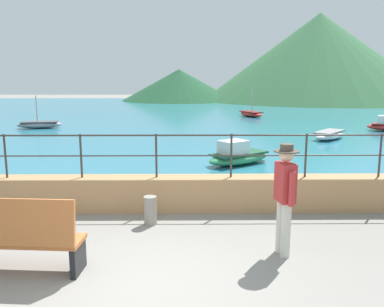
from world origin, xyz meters
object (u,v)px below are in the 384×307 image
bench_main (19,236)px  person_walking (285,194)px  boat_5 (329,135)px  boat_4 (40,124)px  boat_3 (251,114)px  boat_2 (238,156)px  bollard (150,210)px

bench_main → person_walking: person_walking is taller
person_walking → boat_5: size_ratio=0.75×
person_walking → boat_4: bearing=120.8°
boat_3 → boat_4: boat_3 is taller
boat_5 → bench_main: bearing=-125.0°
person_walking → boat_3: 22.13m
person_walking → bench_main: bearing=-171.0°
boat_2 → boat_5: 6.95m
boat_3 → boat_4: size_ratio=1.01×
boat_2 → boat_5: boat_2 is taller
bench_main → boat_5: (8.56, 12.22, -0.30)m
bench_main → boat_2: bench_main is taller
boat_3 → boat_4: (-12.22, -6.26, -0.00)m
boat_2 → boat_5: size_ratio=1.02×
boat_3 → bench_main: bearing=-106.6°
bench_main → bollard: bearing=49.9°
boat_4 → boat_5: 14.63m
boat_4 → boat_5: boat_4 is taller
bollard → boat_3: size_ratio=0.22×
bollard → boat_5: 12.38m
boat_4 → bollard: bearing=-63.5°
boat_2 → boat_4: size_ratio=0.98×
boat_4 → boat_5: (14.06, -4.05, -0.01)m
person_walking → bollard: 2.66m
boat_2 → boat_4: 13.17m
boat_2 → boat_3: (2.81, 15.48, -0.06)m
boat_2 → bench_main: bearing=-119.0°
boat_3 → boat_2: bearing=-100.3°
person_walking → bollard: (-2.18, 1.34, -0.71)m
boat_2 → boat_5: (4.65, 5.17, -0.07)m
bench_main → boat_4: (-5.50, 16.27, -0.30)m
bench_main → person_walking: size_ratio=0.99×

